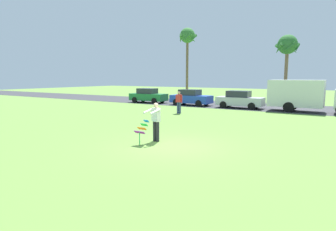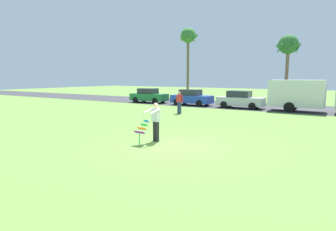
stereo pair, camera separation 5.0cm
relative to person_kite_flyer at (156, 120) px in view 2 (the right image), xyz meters
name	(u,v)px [view 2 (the right image)]	position (x,y,z in m)	size (l,w,h in m)	color
ground_plane	(171,146)	(1.08, -0.42, -0.95)	(120.00, 120.00, 0.00)	olive
road_strip	(271,107)	(1.08, 17.67, -0.95)	(120.00, 8.00, 0.01)	#38383D
person_kite_flyer	(156,120)	(0.00, 0.00, 0.00)	(0.64, 0.73, 1.73)	#26262B
kite_held	(142,129)	(-0.15, -0.81, -0.28)	(0.51, 0.63, 1.03)	blue
parked_car_green	(149,96)	(-11.59, 15.27, -0.18)	(4.26, 1.95, 1.60)	#1E7238
parked_car_blue	(191,98)	(-6.22, 15.27, -0.18)	(4.26, 1.94, 1.60)	#2347B7
parked_car_silver	(240,100)	(-1.15, 15.27, -0.18)	(4.21, 1.86, 1.60)	silver
parked_truck_white_box	(308,95)	(4.41, 15.27, 0.46)	(6.72, 2.17, 2.62)	silver
palm_tree_left_near	(188,39)	(-12.35, 25.80, 7.25)	(2.58, 2.71, 9.72)	brown
palm_tree_right_near	(288,47)	(1.35, 23.39, 5.14)	(2.58, 2.71, 7.43)	brown
person_walker_near	(179,102)	(-3.96, 8.94, -0.02)	(0.57, 0.24, 1.73)	#384772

